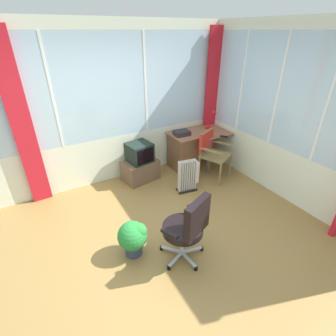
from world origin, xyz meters
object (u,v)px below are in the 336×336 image
(desk_lamp, at_px, (214,116))
(potted_plant, at_px, (133,237))
(space_heater, at_px, (189,176))
(desk, at_px, (184,150))
(tv_on_stand, at_px, (140,164))
(wooden_armchair, at_px, (210,148))
(paper_tray, at_px, (182,133))
(tv_remote, at_px, (224,136))
(office_chair, at_px, (188,226))

(desk_lamp, distance_m, potted_plant, 3.08)
(space_heater, bearing_deg, desk_lamp, 34.50)
(desk, relative_size, tv_on_stand, 1.53)
(potted_plant, bearing_deg, wooden_armchair, 28.09)
(paper_tray, height_order, space_heater, paper_tray)
(tv_remote, xyz_separation_m, wooden_armchair, (-0.34, -0.03, -0.17))
(wooden_armchair, bearing_deg, desk_lamp, 49.18)
(desk, height_order, paper_tray, paper_tray)
(paper_tray, relative_size, office_chair, 0.32)
(wooden_armchair, bearing_deg, tv_on_stand, 155.93)
(desk_lamp, relative_size, office_chair, 0.42)
(paper_tray, distance_m, wooden_armchair, 0.64)
(tv_on_stand, relative_size, space_heater, 1.25)
(office_chair, distance_m, potted_plant, 0.73)
(tv_remote, distance_m, potted_plant, 2.70)
(tv_remote, distance_m, tv_on_stand, 1.70)
(desk, xyz_separation_m, tv_on_stand, (-0.97, 0.03, -0.06))
(tv_remote, height_order, office_chair, office_chair)
(tv_on_stand, height_order, space_heater, tv_on_stand)
(space_heater, distance_m, potted_plant, 1.67)
(wooden_armchair, xyz_separation_m, office_chair, (-1.53, -1.51, -0.06))
(tv_remote, height_order, wooden_armchair, wooden_armchair)
(office_chair, bearing_deg, wooden_armchair, 44.77)
(wooden_armchair, relative_size, tv_on_stand, 1.22)
(wooden_armchair, xyz_separation_m, potted_plant, (-2.07, -1.11, -0.31))
(wooden_armchair, distance_m, tv_on_stand, 1.36)
(desk_lamp, xyz_separation_m, space_heater, (-1.09, -0.75, -0.70))
(wooden_armchair, bearing_deg, potted_plant, -151.91)
(desk, distance_m, potted_plant, 2.44)
(paper_tray, height_order, wooden_armchair, wooden_armchair)
(wooden_armchair, distance_m, space_heater, 0.74)
(tv_on_stand, distance_m, space_heater, 0.97)
(tv_remote, height_order, tv_on_stand, tv_remote)
(tv_on_stand, bearing_deg, desk, -1.60)
(office_chair, bearing_deg, desk_lamp, 45.82)
(desk, relative_size, tv_remote, 7.71)
(desk_lamp, height_order, paper_tray, desk_lamp)
(tv_on_stand, bearing_deg, wooden_armchair, -24.07)
(office_chair, bearing_deg, potted_plant, 143.23)
(desk_lamp, bearing_deg, wooden_armchair, -130.82)
(desk, xyz_separation_m, desk_lamp, (0.69, -0.01, 0.61))
(paper_tray, relative_size, potted_plant, 0.62)
(office_chair, bearing_deg, paper_tray, 59.33)
(paper_tray, distance_m, space_heater, 0.95)
(office_chair, relative_size, potted_plant, 1.94)
(space_heater, bearing_deg, wooden_armchair, 20.02)
(tv_remote, height_order, space_heater, tv_remote)
(office_chair, bearing_deg, space_heater, 55.42)
(office_chair, height_order, potted_plant, office_chair)
(desk_lamp, bearing_deg, paper_tray, 179.60)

